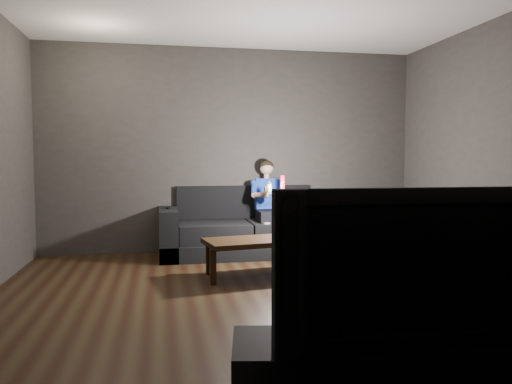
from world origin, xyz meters
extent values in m
plane|color=black|center=(0.00, 0.00, 0.00)|extent=(5.00, 5.00, 0.00)
cube|color=#34302D|center=(0.00, 2.50, 1.35)|extent=(5.00, 0.04, 2.70)
cube|color=#34302D|center=(0.00, -2.50, 1.35)|extent=(5.00, 0.04, 2.70)
cube|color=black|center=(0.16, 2.16, 0.10)|extent=(2.26, 0.98, 0.20)
cube|color=black|center=(-0.29, 2.06, 0.31)|extent=(0.88, 0.69, 0.24)
cube|color=black|center=(0.61, 2.06, 0.31)|extent=(0.88, 0.69, 0.24)
cube|color=black|center=(0.16, 2.53, 0.65)|extent=(1.81, 0.23, 0.44)
cube|color=black|center=(-0.86, 2.16, 0.31)|extent=(0.23, 0.98, 0.62)
cube|color=black|center=(1.18, 2.16, 0.31)|extent=(0.23, 0.98, 0.62)
cube|color=black|center=(0.42, 2.04, 0.50)|extent=(0.30, 0.38, 0.14)
cube|color=navy|center=(0.42, 2.24, 0.77)|extent=(0.30, 0.21, 0.42)
cube|color=yellow|center=(0.42, 2.15, 0.83)|extent=(0.09, 0.09, 0.10)
cube|color=#AD0E01|center=(0.42, 2.15, 0.83)|extent=(0.06, 0.06, 0.07)
cylinder|color=tan|center=(0.42, 2.24, 1.00)|extent=(0.07, 0.07, 0.06)
sphere|color=tan|center=(0.42, 2.24, 1.12)|extent=(0.18, 0.18, 0.18)
ellipsoid|color=black|center=(0.42, 2.25, 1.14)|extent=(0.19, 0.19, 0.16)
cylinder|color=navy|center=(0.23, 2.17, 0.85)|extent=(0.08, 0.23, 0.19)
cylinder|color=navy|center=(0.60, 2.17, 0.85)|extent=(0.08, 0.23, 0.19)
cylinder|color=tan|center=(0.29, 2.01, 0.80)|extent=(0.14, 0.24, 0.10)
cylinder|color=tan|center=(0.56, 2.01, 0.80)|extent=(0.14, 0.24, 0.10)
sphere|color=tan|center=(0.34, 1.92, 0.79)|extent=(0.08, 0.08, 0.08)
sphere|color=tan|center=(0.50, 1.92, 0.79)|extent=(0.08, 0.08, 0.08)
cylinder|color=tan|center=(0.34, 1.84, 0.28)|extent=(0.09, 0.09, 0.34)
cylinder|color=tan|center=(0.50, 1.84, 0.28)|extent=(0.09, 0.09, 0.34)
cube|color=red|center=(0.50, 1.70, 0.94)|extent=(0.05, 0.08, 0.20)
cube|color=maroon|center=(0.50, 1.68, 0.99)|extent=(0.03, 0.01, 0.03)
cylinder|color=white|center=(0.50, 1.68, 0.92)|extent=(0.02, 0.01, 0.02)
ellipsoid|color=white|center=(0.34, 1.71, 0.90)|extent=(0.07, 0.10, 0.15)
cylinder|color=black|center=(0.34, 1.67, 0.95)|extent=(0.03, 0.01, 0.03)
cube|color=black|center=(-0.86, 2.11, 0.63)|extent=(0.06, 0.14, 0.03)
cube|color=black|center=(-0.86, 2.15, 0.64)|extent=(0.02, 0.02, 0.00)
cube|color=black|center=(0.06, 0.92, 0.38)|extent=(1.19, 0.74, 0.05)
cube|color=black|center=(-0.44, 0.69, 0.18)|extent=(0.06, 0.06, 0.35)
cube|color=black|center=(0.57, 0.69, 0.18)|extent=(0.06, 0.06, 0.35)
cube|color=black|center=(-0.44, 1.14, 0.18)|extent=(0.06, 0.06, 0.35)
cube|color=black|center=(0.57, 1.14, 0.18)|extent=(0.06, 0.06, 0.35)
imported|color=black|center=(0.03, -2.27, 0.82)|extent=(1.12, 0.17, 0.64)
camera|label=1|loc=(-0.93, -4.14, 1.25)|focal=35.00mm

